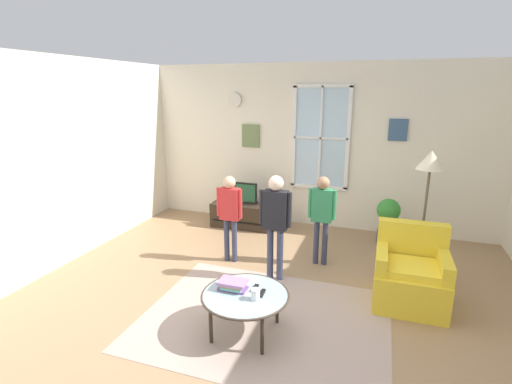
# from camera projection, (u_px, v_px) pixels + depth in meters

# --- Properties ---
(ground_plane) EXTENTS (6.49, 6.46, 0.02)m
(ground_plane) POSITION_uv_depth(u_px,v_px,m) (263.00, 313.00, 4.10)
(ground_plane) COLOR #9E7A56
(back_wall) EXTENTS (5.89, 0.17, 2.77)m
(back_wall) POSITION_uv_depth(u_px,v_px,m) (316.00, 147.00, 6.46)
(back_wall) COLOR silver
(back_wall) RESTS_ON ground_plane
(side_wall_left) EXTENTS (0.12, 5.86, 2.77)m
(side_wall_left) POSITION_uv_depth(u_px,v_px,m) (31.00, 169.00, 4.66)
(side_wall_left) COLOR silver
(side_wall_left) RESTS_ON ground_plane
(area_rug) EXTENTS (2.52, 1.96, 0.01)m
(area_rug) POSITION_uv_depth(u_px,v_px,m) (265.00, 319.00, 3.97)
(area_rug) COLOR tan
(area_rug) RESTS_ON ground_plane
(tv_stand) EXTENTS (1.07, 0.42, 0.42)m
(tv_stand) POSITION_uv_depth(u_px,v_px,m) (242.00, 215.00, 6.61)
(tv_stand) COLOR #2D2319
(tv_stand) RESTS_ON ground_plane
(television) EXTENTS (0.53, 0.08, 0.38)m
(television) POSITION_uv_depth(u_px,v_px,m) (242.00, 193.00, 6.50)
(television) COLOR #4C4C4C
(television) RESTS_ON tv_stand
(armchair) EXTENTS (0.76, 0.74, 0.87)m
(armchair) POSITION_uv_depth(u_px,v_px,m) (410.00, 275.00, 4.22)
(armchair) COLOR yellow
(armchair) RESTS_ON ground_plane
(coffee_table) EXTENTS (0.86, 0.86, 0.43)m
(coffee_table) POSITION_uv_depth(u_px,v_px,m) (245.00, 296.00, 3.65)
(coffee_table) COLOR #99B2B7
(coffee_table) RESTS_ON ground_plane
(book_stack) EXTENTS (0.28, 0.19, 0.09)m
(book_stack) POSITION_uv_depth(u_px,v_px,m) (233.00, 285.00, 3.72)
(book_stack) COLOR #8351A1
(book_stack) RESTS_ON coffee_table
(cup) EXTENTS (0.08, 0.08, 0.11)m
(cup) POSITION_uv_depth(u_px,v_px,m) (255.00, 294.00, 3.54)
(cup) COLOR white
(cup) RESTS_ON coffee_table
(remote_near_books) EXTENTS (0.04, 0.14, 0.02)m
(remote_near_books) POSITION_uv_depth(u_px,v_px,m) (262.00, 293.00, 3.64)
(remote_near_books) COLOR black
(remote_near_books) RESTS_ON coffee_table
(remote_near_cup) EXTENTS (0.04, 0.14, 0.02)m
(remote_near_cup) POSITION_uv_depth(u_px,v_px,m) (255.00, 288.00, 3.73)
(remote_near_cup) COLOR black
(remote_near_cup) RESTS_ON coffee_table
(person_red_shirt) EXTENTS (0.37, 0.17, 1.22)m
(person_red_shirt) POSITION_uv_depth(u_px,v_px,m) (230.00, 209.00, 5.14)
(person_red_shirt) COLOR #333851
(person_red_shirt) RESTS_ON ground_plane
(person_black_shirt) EXTENTS (0.41, 0.18, 1.35)m
(person_black_shirt) POSITION_uv_depth(u_px,v_px,m) (276.00, 216.00, 4.60)
(person_black_shirt) COLOR #333851
(person_black_shirt) RESTS_ON ground_plane
(person_green_shirt) EXTENTS (0.37, 0.17, 1.24)m
(person_green_shirt) POSITION_uv_depth(u_px,v_px,m) (322.00, 210.00, 5.04)
(person_green_shirt) COLOR #333851
(person_green_shirt) RESTS_ON ground_plane
(potted_plant_by_window) EXTENTS (0.35, 0.35, 0.72)m
(potted_plant_by_window) POSITION_uv_depth(u_px,v_px,m) (388.00, 218.00, 5.83)
(potted_plant_by_window) COLOR #4C565B
(potted_plant_by_window) RESTS_ON ground_plane
(floor_lamp) EXTENTS (0.32, 0.32, 1.66)m
(floor_lamp) POSITION_uv_depth(u_px,v_px,m) (429.00, 174.00, 4.40)
(floor_lamp) COLOR black
(floor_lamp) RESTS_ON ground_plane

